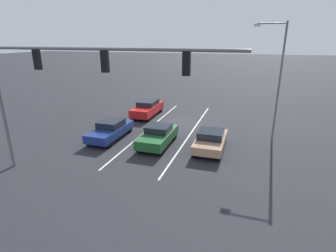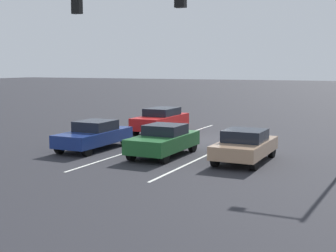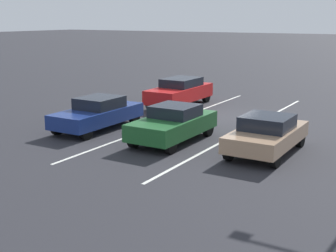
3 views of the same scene
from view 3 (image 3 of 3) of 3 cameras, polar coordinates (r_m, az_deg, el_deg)
The scene contains 7 objects.
ground_plane at distance 23.19m, azimuth 7.27°, elevation 1.21°, with size 240.00×240.00×0.00m, color #28282D.
lane_stripe_left_divider at distance 20.63m, azimuth 9.53°, elevation -0.34°, with size 0.12×16.18×0.01m, color silver.
lane_stripe_center_divider at distance 22.16m, azimuth 0.79°, elevation 0.78°, with size 0.12×16.18×0.01m, color silver.
car_navy_rightlane_front at distance 20.42m, azimuth -8.53°, elevation 1.58°, with size 1.80×4.44×1.39m.
car_darkgreen_midlane_front at distance 18.16m, azimuth 0.65°, elevation 0.33°, with size 1.84×4.15×1.42m.
car_tan_leftlane_front at distance 16.93m, azimuth 11.97°, elevation -0.93°, with size 1.86×4.09×1.38m.
car_red_rightlane_second at distance 25.60m, azimuth 1.46°, elevation 4.24°, with size 1.81×4.63×1.51m.
Camera 3 is at (-9.04, 20.82, 4.75)m, focal length 50.00 mm.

